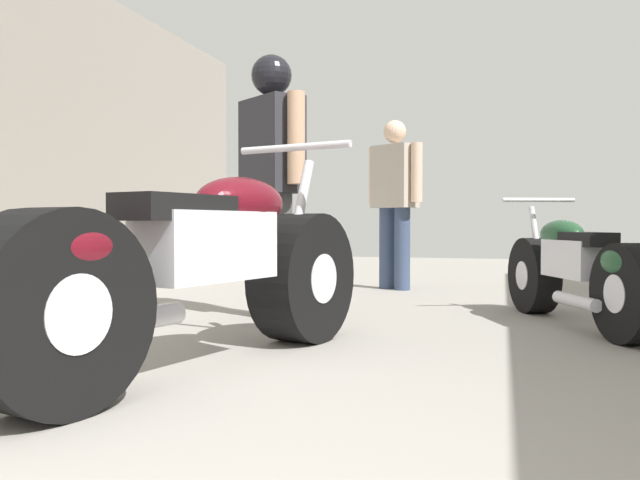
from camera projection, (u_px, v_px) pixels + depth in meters
name	position (u px, v px, depth m)	size (l,w,h in m)	color
ground_plane	(387.00, 336.00, 3.64)	(17.01, 17.01, 0.00)	gray
motorcycle_maroon_cruiser	(201.00, 271.00, 2.77)	(0.91, 2.24, 1.05)	black
motorcycle_black_naked	(578.00, 272.00, 3.97)	(0.83, 1.69, 0.82)	black
mechanic_in_blue	(395.00, 194.00, 6.24)	(0.61, 0.44, 1.63)	#384766
mechanic_with_helmet	(272.00, 161.00, 4.37)	(0.62, 0.51, 1.77)	#4C4C4C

